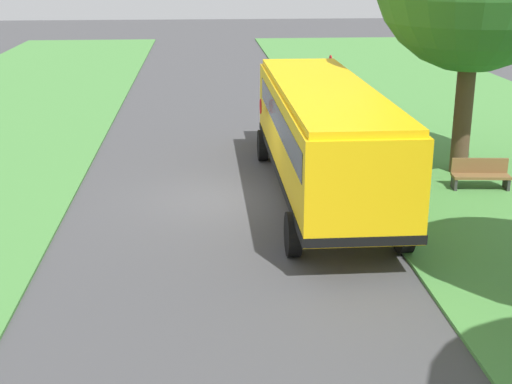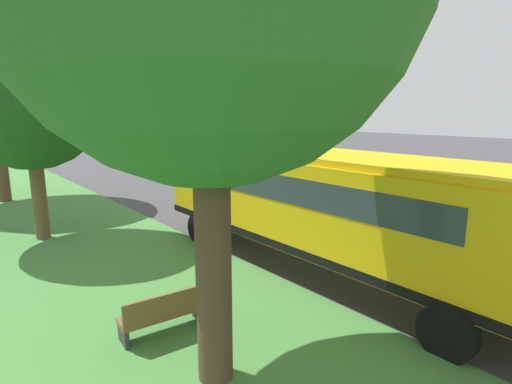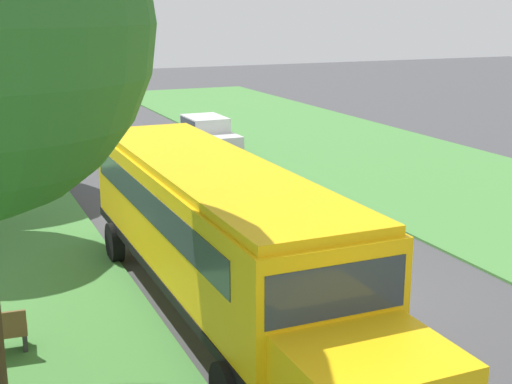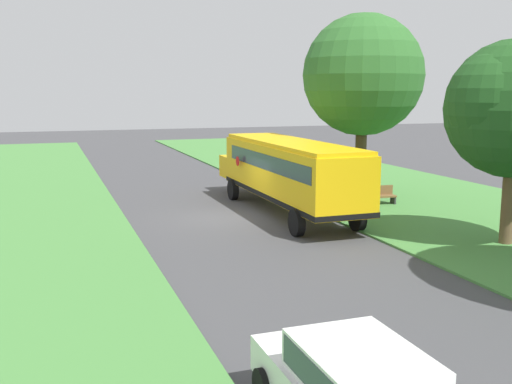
% 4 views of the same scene
% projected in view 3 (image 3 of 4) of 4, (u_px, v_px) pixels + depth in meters
% --- Properties ---
extents(ground_plane, '(120.00, 120.00, 0.00)m').
position_uv_depth(ground_plane, '(332.00, 292.00, 16.09)').
color(ground_plane, '#424244').
extents(school_bus, '(2.85, 12.42, 3.16)m').
position_uv_depth(school_bus, '(215.00, 225.00, 14.52)').
color(school_bus, yellow).
rests_on(school_bus, ground).
extents(car_white_nearest, '(2.02, 4.40, 1.56)m').
position_uv_depth(car_white_nearest, '(206.00, 132.00, 31.44)').
color(car_white_nearest, silver).
rests_on(car_white_nearest, ground).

